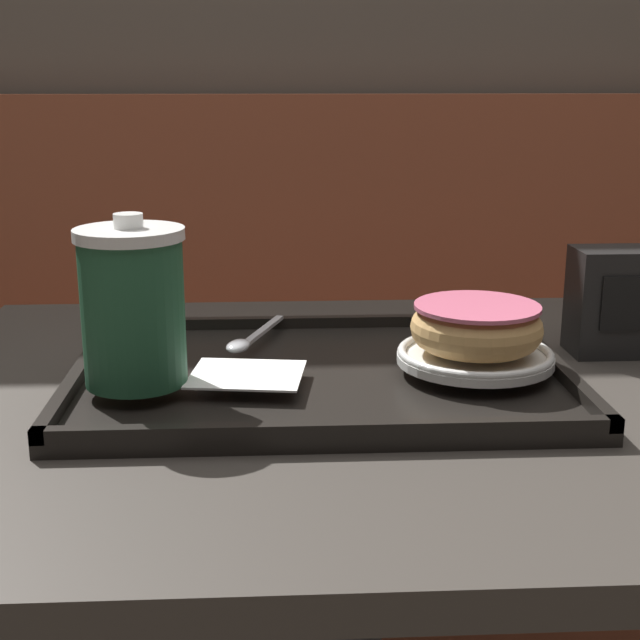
{
  "coord_description": "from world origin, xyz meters",
  "views": [
    {
      "loc": [
        -0.07,
        -0.8,
        1.03
      ],
      "look_at": [
        -0.02,
        0.02,
        0.81
      ],
      "focal_mm": 50.0,
      "sensor_mm": 36.0,
      "label": 1
    }
  ],
  "objects_px": {
    "coffee_cup_front": "(133,306)",
    "napkin_dispenser": "(617,301)",
    "donut_chocolate_glazed": "(476,326)",
    "spoon": "(246,341)"
  },
  "relations": [
    {
      "from": "donut_chocolate_glazed",
      "to": "napkin_dispenser",
      "type": "distance_m",
      "value": 0.2
    },
    {
      "from": "coffee_cup_front",
      "to": "napkin_dispenser",
      "type": "height_order",
      "value": "coffee_cup_front"
    },
    {
      "from": "spoon",
      "to": "napkin_dispenser",
      "type": "height_order",
      "value": "napkin_dispenser"
    },
    {
      "from": "napkin_dispenser",
      "to": "spoon",
      "type": "bearing_deg",
      "value": -175.45
    },
    {
      "from": "spoon",
      "to": "napkin_dispenser",
      "type": "distance_m",
      "value": 0.39
    },
    {
      "from": "donut_chocolate_glazed",
      "to": "spoon",
      "type": "height_order",
      "value": "donut_chocolate_glazed"
    },
    {
      "from": "coffee_cup_front",
      "to": "donut_chocolate_glazed",
      "type": "xyz_separation_m",
      "value": [
        0.31,
        0.04,
        -0.03
      ]
    },
    {
      "from": "coffee_cup_front",
      "to": "spoon",
      "type": "distance_m",
      "value": 0.16
    },
    {
      "from": "coffee_cup_front",
      "to": "donut_chocolate_glazed",
      "type": "height_order",
      "value": "coffee_cup_front"
    },
    {
      "from": "coffee_cup_front",
      "to": "spoon",
      "type": "relative_size",
      "value": 1.06
    }
  ]
}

